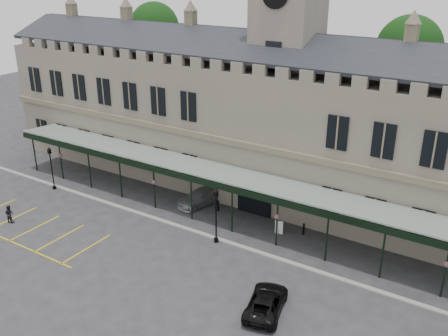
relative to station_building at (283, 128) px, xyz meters
The scene contains 16 objects.
ground 17.17m from the station_building, 90.00° to the right, with size 140.00×140.00×0.00m, color #2D2D30.
station_building is the anchor object (origin of this frame).
clock_tower 6.64m from the station_building, 90.00° to the left, with size 5.60×5.60×24.80m.
canopy 9.37m from the station_building, 90.00° to the right, with size 50.00×4.10×4.30m.
kerb 12.22m from the station_building, 90.00° to the right, with size 60.00×0.40×0.12m, color gray.
parking_markings 23.26m from the station_building, 128.81° to the right, with size 16.00×6.00×0.01m, color gold, non-canonical shape.
tree_behind_left 24.64m from the station_building, 157.55° to the left, with size 6.00×6.00×16.00m.
tree_behind_mid 13.67m from the station_building, 48.65° to the left, with size 6.00×6.00×16.00m.
lamp_post_left 22.05m from the station_building, 150.06° to the right, with size 0.41×0.41×4.30m.
lamp_post_mid 11.38m from the station_building, 90.98° to the right, with size 0.44×0.44×4.68m.
sign_board 9.74m from the station_building, 64.22° to the right, with size 0.66×0.16×1.13m.
bollard_left 9.14m from the station_building, 114.78° to the right, with size 0.18×0.18×0.99m, color black.
bollard_right 9.92m from the station_building, 49.81° to the right, with size 0.17×0.17×0.96m, color black.
car_taxi 9.66m from the station_building, 130.24° to the right, with size 1.93×4.75×1.38m, color gray.
car_van 18.46m from the station_building, 66.45° to the right, with size 2.11×4.58×1.27m, color black.
person_b 24.64m from the station_building, 133.71° to the right, with size 0.76×0.59×1.57m, color black.
Camera 1 is at (18.43, -23.14, 20.20)m, focal length 40.00 mm.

